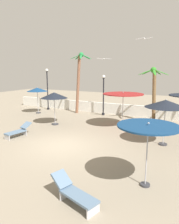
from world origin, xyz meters
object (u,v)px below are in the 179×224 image
Objects in this scene: seagull_0 at (144,38)px; lounge_chair_0 at (74,192)px; patio_umbrella_2 at (37,90)px; patio_umbrella_3 at (148,129)px; lamp_post_0 at (47,88)px; seagull_1 at (104,59)px; lamp_post_1 at (103,94)px; palm_tree_0 at (79,77)px; patio_umbrella_0 at (54,96)px; lounge_chair_1 at (19,131)px; palm_tree_2 at (154,89)px; patio_umbrella_1 at (166,104)px; patio_umbrella_4 at (123,95)px.

lounge_chair_0 is at bearing -87.23° from seagull_0.
patio_umbrella_2 is 15.65m from patio_umbrella_3.
lamp_post_0 is 3.51× the size of seagull_1.
lamp_post_0 is 7.27m from seagull_1.
palm_tree_0 is at bearing -174.23° from lamp_post_1.
patio_umbrella_0 reaches higher than lounge_chair_1.
patio_umbrella_2 is 1.06× the size of patio_umbrella_3.
patio_umbrella_0 is at bearing -34.36° from patio_umbrella_2.
lamp_post_1 is at bearing 68.86° from patio_umbrella_0.
patio_umbrella_3 is 12.87m from lamp_post_1.
seagull_0 reaches higher than lounge_chair_0.
palm_tree_2 is 1.18× the size of lamp_post_1.
lounge_chair_0 is (-1.76, -7.18, -2.06)m from patio_umbrella_1.
patio_umbrella_0 is 8.56m from patio_umbrella_1.
patio_umbrella_3 is at bearing -34.27° from patio_umbrella_0.
seagull_1 is (6.29, 2.23, 2.98)m from patio_umbrella_2.
palm_tree_0 is 2.99m from lamp_post_1.
patio_umbrella_4 is 4.38m from seagull_0.
patio_umbrella_1 is at bearing -5.78° from patio_umbrella_0.
palm_tree_0 reaches higher than patio_umbrella_2.
palm_tree_0 is at bearing 162.81° from seagull_0.
palm_tree_0 is at bearing 119.55° from lounge_chair_0.
patio_umbrella_2 is at bearing -160.66° from lamp_post_1.
seagull_0 is (-2.28, 3.64, 4.16)m from patio_umbrella_1.
seagull_0 is (10.90, -2.24, 4.17)m from lamp_post_0.
palm_tree_2 is 10.86m from lounge_chair_1.
patio_umbrella_2 is at bearing -160.50° from seagull_1.
patio_umbrella_1 is 13.37m from patio_umbrella_2.
patio_umbrella_0 is at bearing -111.14° from lamp_post_1.
patio_umbrella_1 is 8.88m from lamp_post_1.
lamp_post_0 is at bearing 140.65° from patio_umbrella_3.
lamp_post_0 is at bearing 168.40° from seagull_0.
seagull_0 is (4.24, -2.37, 4.50)m from lamp_post_1.
lounge_chair_0 is 1.02× the size of lounge_chair_1.
lounge_chair_0 is (4.77, -13.20, -1.72)m from lamp_post_1.
patio_umbrella_3 is (0.11, -5.01, -0.18)m from patio_umbrella_1.
palm_tree_2 is (6.87, 4.16, 0.50)m from patio_umbrella_0.
patio_umbrella_4 is at bearing -7.29° from patio_umbrella_2.
lounge_chair_1 is (-7.15, -7.79, -2.46)m from palm_tree_2.
seagull_0 is (6.52, 6.42, 6.21)m from lounge_chair_1.
patio_umbrella_0 is 8.04m from seagull_0.
patio_umbrella_2 is 4.38m from palm_tree_0.
patio_umbrella_4 is (9.41, -1.20, 0.12)m from patio_umbrella_2.
lounge_chair_0 is at bearing -48.83° from lamp_post_0.
lamp_post_1 reaches higher than patio_umbrella_4.
patio_umbrella_4 is (5.11, 1.74, 0.15)m from patio_umbrella_0.
seagull_0 is (6.81, -2.11, 3.00)m from palm_tree_0.
palm_tree_2 is at bearing 89.48° from lounge_chair_0.
seagull_1 is (2.56, 0.28, 1.75)m from palm_tree_0.
lamp_post_0 is 2.33× the size of lounge_chair_1.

